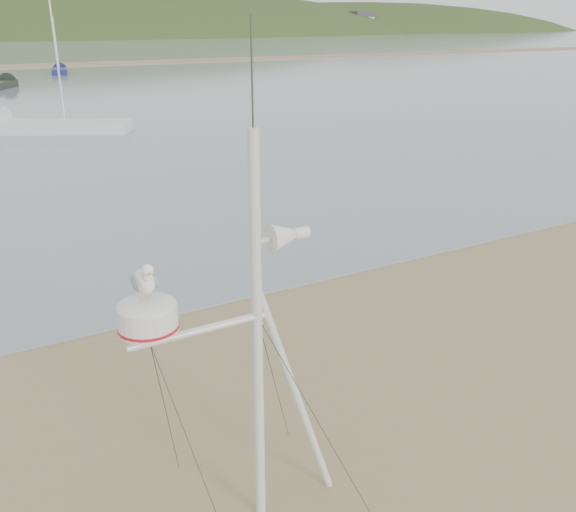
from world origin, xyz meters
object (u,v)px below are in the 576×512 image
sailboat_dark_mid (4,84)px  sailboat_white_near (20,126)px  sailboat_blue_far (60,70)px  mast_rig (256,424)px

sailboat_dark_mid → sailboat_white_near: (-1.67, -21.99, -0.00)m
sailboat_dark_mid → sailboat_blue_far: bearing=62.5°
mast_rig → sailboat_blue_far: sailboat_blue_far is taller
sailboat_blue_far → sailboat_dark_mid: sailboat_dark_mid is taller
mast_rig → sailboat_blue_far: size_ratio=0.86×
sailboat_blue_far → mast_rig: bearing=-98.6°
mast_rig → sailboat_dark_mid: sailboat_dark_mid is taller
mast_rig → sailboat_dark_mid: 47.68m
mast_rig → sailboat_blue_far: (9.07, 59.71, -0.85)m
sailboat_blue_far → sailboat_dark_mid: size_ratio=0.89×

